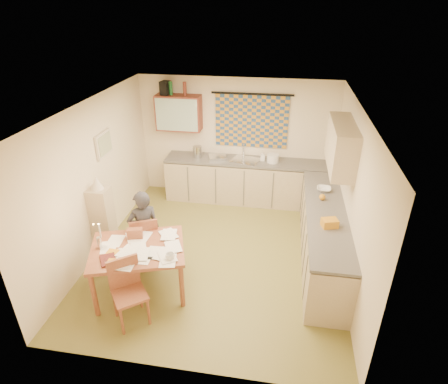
% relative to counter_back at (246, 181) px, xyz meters
% --- Properties ---
extents(floor, '(4.00, 4.50, 0.02)m').
position_rel_counter_back_xyz_m(floor, '(-0.24, -1.95, -0.46)').
color(floor, olive).
rests_on(floor, ground).
extents(ceiling, '(4.00, 4.50, 0.02)m').
position_rel_counter_back_xyz_m(ceiling, '(-0.24, -1.95, 2.06)').
color(ceiling, white).
rests_on(ceiling, floor).
extents(wall_back, '(4.00, 0.02, 2.50)m').
position_rel_counter_back_xyz_m(wall_back, '(-0.24, 0.31, 0.80)').
color(wall_back, beige).
rests_on(wall_back, floor).
extents(wall_front, '(4.00, 0.02, 2.50)m').
position_rel_counter_back_xyz_m(wall_front, '(-0.24, -4.21, 0.80)').
color(wall_front, beige).
rests_on(wall_front, floor).
extents(wall_left, '(0.02, 4.50, 2.50)m').
position_rel_counter_back_xyz_m(wall_left, '(-2.25, -1.95, 0.80)').
color(wall_left, beige).
rests_on(wall_left, floor).
extents(wall_right, '(0.02, 4.50, 2.50)m').
position_rel_counter_back_xyz_m(wall_right, '(1.77, -1.95, 0.80)').
color(wall_right, beige).
rests_on(wall_right, floor).
extents(window_blind, '(1.45, 0.03, 1.05)m').
position_rel_counter_back_xyz_m(window_blind, '(0.06, 0.27, 1.20)').
color(window_blind, navy).
rests_on(window_blind, wall_back).
extents(curtain_rod, '(1.60, 0.04, 0.04)m').
position_rel_counter_back_xyz_m(curtain_rod, '(0.06, 0.25, 1.75)').
color(curtain_rod, black).
rests_on(curtain_rod, wall_back).
extents(wall_cabinet, '(0.90, 0.34, 0.70)m').
position_rel_counter_back_xyz_m(wall_cabinet, '(-1.39, 0.13, 1.35)').
color(wall_cabinet, maroon).
rests_on(wall_cabinet, wall_back).
extents(wall_cabinet_glass, '(0.84, 0.02, 0.64)m').
position_rel_counter_back_xyz_m(wall_cabinet_glass, '(-1.39, -0.04, 1.35)').
color(wall_cabinet_glass, '#99B2A5').
rests_on(wall_cabinet_glass, wall_back).
extents(upper_cabinet_right, '(0.34, 1.30, 0.70)m').
position_rel_counter_back_xyz_m(upper_cabinet_right, '(1.59, -1.40, 1.40)').
color(upper_cabinet_right, tan).
rests_on(upper_cabinet_right, wall_right).
extents(framed_print, '(0.04, 0.50, 0.40)m').
position_rel_counter_back_xyz_m(framed_print, '(-2.21, -1.55, 1.25)').
color(framed_print, beige).
rests_on(framed_print, wall_left).
extents(print_canvas, '(0.01, 0.42, 0.32)m').
position_rel_counter_back_xyz_m(print_canvas, '(-2.19, -1.55, 1.25)').
color(print_canvas, beige).
rests_on(print_canvas, wall_left).
extents(counter_back, '(3.30, 0.62, 0.92)m').
position_rel_counter_back_xyz_m(counter_back, '(0.00, 0.00, 0.00)').
color(counter_back, tan).
rests_on(counter_back, floor).
extents(counter_right, '(0.62, 2.95, 0.92)m').
position_rel_counter_back_xyz_m(counter_right, '(1.46, -1.82, -0.00)').
color(counter_right, tan).
rests_on(counter_right, floor).
extents(stove, '(0.58, 0.58, 0.90)m').
position_rel_counter_back_xyz_m(stove, '(1.46, -2.78, -0.01)').
color(stove, white).
rests_on(stove, floor).
extents(sink, '(0.66, 0.59, 0.10)m').
position_rel_counter_back_xyz_m(sink, '(-0.01, 0.00, 0.43)').
color(sink, silver).
rests_on(sink, counter_back).
extents(tap, '(0.03, 0.03, 0.28)m').
position_rel_counter_back_xyz_m(tap, '(-0.08, 0.18, 0.61)').
color(tap, silver).
rests_on(tap, counter_back).
extents(dish_rack, '(0.42, 0.38, 0.06)m').
position_rel_counter_back_xyz_m(dish_rack, '(-0.59, 0.00, 0.50)').
color(dish_rack, silver).
rests_on(dish_rack, counter_back).
extents(kettle, '(0.21, 0.21, 0.24)m').
position_rel_counter_back_xyz_m(kettle, '(-1.01, 0.00, 0.59)').
color(kettle, silver).
rests_on(kettle, counter_back).
extents(mixing_bowl, '(0.27, 0.27, 0.16)m').
position_rel_counter_back_xyz_m(mixing_bowl, '(0.53, 0.00, 0.55)').
color(mixing_bowl, white).
rests_on(mixing_bowl, counter_back).
extents(soap_bottle, '(0.09, 0.09, 0.19)m').
position_rel_counter_back_xyz_m(soap_bottle, '(0.33, 0.05, 0.56)').
color(soap_bottle, white).
rests_on(soap_bottle, counter_back).
extents(bowl, '(0.26, 0.26, 0.06)m').
position_rel_counter_back_xyz_m(bowl, '(1.46, -1.11, 0.50)').
color(bowl, white).
rests_on(bowl, counter_right).
extents(orange_bag, '(0.26, 0.22, 0.12)m').
position_rel_counter_back_xyz_m(orange_bag, '(1.46, -2.25, 0.53)').
color(orange_bag, orange).
rests_on(orange_bag, counter_right).
extents(fruit_orange, '(0.10, 0.10, 0.10)m').
position_rel_counter_back_xyz_m(fruit_orange, '(1.41, -1.45, 0.52)').
color(fruit_orange, orange).
rests_on(fruit_orange, counter_right).
extents(speaker, '(0.20, 0.23, 0.26)m').
position_rel_counter_back_xyz_m(speaker, '(-1.64, 0.13, 1.83)').
color(speaker, black).
rests_on(speaker, wall_cabinet).
extents(bottle_green, '(0.08, 0.08, 0.26)m').
position_rel_counter_back_xyz_m(bottle_green, '(-1.53, 0.13, 1.83)').
color(bottle_green, '#195926').
rests_on(bottle_green, wall_cabinet).
extents(bottle_brown, '(0.08, 0.08, 0.26)m').
position_rel_counter_back_xyz_m(bottle_brown, '(-1.25, 0.13, 1.83)').
color(bottle_brown, maroon).
rests_on(bottle_brown, wall_cabinet).
extents(dining_table, '(1.52, 1.32, 0.75)m').
position_rel_counter_back_xyz_m(dining_table, '(-1.19, -2.97, -0.07)').
color(dining_table, brown).
rests_on(dining_table, floor).
extents(chair_far, '(0.55, 0.55, 0.92)m').
position_rel_counter_back_xyz_m(chair_far, '(-1.32, -2.40, -0.17)').
color(chair_far, brown).
rests_on(chair_far, floor).
extents(chair_near, '(0.57, 0.57, 0.90)m').
position_rel_counter_back_xyz_m(chair_near, '(-1.11, -3.55, -0.17)').
color(chair_near, brown).
rests_on(chair_near, floor).
extents(person, '(0.79, 0.77, 1.35)m').
position_rel_counter_back_xyz_m(person, '(-1.29, -2.44, 0.22)').
color(person, black).
rests_on(person, floor).
extents(shelf_stand, '(0.32, 0.30, 1.21)m').
position_rel_counter_back_xyz_m(shelf_stand, '(-2.08, -2.20, 0.15)').
color(shelf_stand, tan).
rests_on(shelf_stand, floor).
extents(lampshade, '(0.20, 0.20, 0.22)m').
position_rel_counter_back_xyz_m(lampshade, '(-2.08, -2.20, 0.87)').
color(lampshade, beige).
rests_on(lampshade, shelf_stand).
extents(letter_rack, '(0.24, 0.16, 0.16)m').
position_rel_counter_back_xyz_m(letter_rack, '(-1.30, -2.76, 0.38)').
color(letter_rack, brown).
rests_on(letter_rack, dining_table).
extents(mug, '(0.19, 0.19, 0.10)m').
position_rel_counter_back_xyz_m(mug, '(-0.66, -3.16, 0.35)').
color(mug, white).
rests_on(mug, dining_table).
extents(magazine, '(0.44, 0.44, 0.02)m').
position_rel_counter_back_xyz_m(magazine, '(-1.55, -3.37, 0.31)').
color(magazine, maroon).
rests_on(magazine, dining_table).
extents(book, '(0.19, 0.24, 0.02)m').
position_rel_counter_back_xyz_m(book, '(-1.56, -3.18, 0.31)').
color(book, orange).
rests_on(book, dining_table).
extents(orange_box, '(0.13, 0.09, 0.04)m').
position_rel_counter_back_xyz_m(orange_box, '(-1.39, -3.34, 0.32)').
color(orange_box, orange).
rests_on(orange_box, dining_table).
extents(eyeglasses, '(0.13, 0.06, 0.02)m').
position_rel_counter_back_xyz_m(eyeglasses, '(-0.94, -3.18, 0.31)').
color(eyeglasses, black).
rests_on(eyeglasses, dining_table).
extents(candle_holder, '(0.06, 0.06, 0.18)m').
position_rel_counter_back_xyz_m(candle_holder, '(-1.69, -3.07, 0.39)').
color(candle_holder, silver).
rests_on(candle_holder, dining_table).
extents(candle, '(0.03, 0.03, 0.22)m').
position_rel_counter_back_xyz_m(candle, '(-1.66, -3.06, 0.59)').
color(candle, white).
rests_on(candle, dining_table).
extents(candle_flame, '(0.02, 0.02, 0.02)m').
position_rel_counter_back_xyz_m(candle_flame, '(-1.71, -3.11, 0.71)').
color(candle_flame, '#FFCC66').
rests_on(candle_flame, dining_table).
extents(papers, '(1.20, 1.09, 0.03)m').
position_rel_counter_back_xyz_m(papers, '(-1.08, -3.01, 0.31)').
color(papers, white).
rests_on(papers, dining_table).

